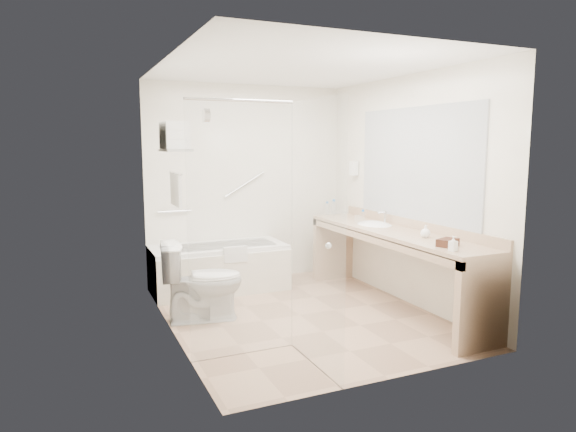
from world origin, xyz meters
name	(u,v)px	position (x,y,z in m)	size (l,w,h in m)	color
floor	(300,315)	(0.00, 0.00, 0.00)	(3.20, 3.20, 0.00)	tan
ceiling	(300,67)	(0.00, 0.00, 2.50)	(2.60, 3.20, 0.10)	white
wall_back	(247,184)	(0.00, 1.60, 1.25)	(2.60, 0.10, 2.50)	white
wall_front	(394,215)	(0.00, -1.60, 1.25)	(2.60, 0.10, 2.50)	white
wall_left	(170,201)	(-1.30, 0.00, 1.25)	(0.10, 3.20, 2.50)	white
wall_right	(407,190)	(1.30, 0.00, 1.25)	(0.10, 3.20, 2.50)	white
bathtub	(219,268)	(-0.50, 1.24, 0.28)	(1.60, 0.73, 0.59)	white
grab_bar_short	(175,211)	(-0.95, 1.56, 0.95)	(0.03, 0.03, 0.40)	silver
grab_bar_long	(245,184)	(-0.05, 1.56, 1.25)	(0.03, 0.03, 0.60)	silver
shower_enclosure	(277,232)	(-0.63, -0.93, 1.07)	(0.96, 0.91, 2.11)	silver
towel_shelf	(175,145)	(-1.17, 0.35, 1.75)	(0.24, 0.55, 0.81)	silver
vanity_counter	(392,249)	(1.02, -0.15, 0.64)	(0.55, 2.70, 0.95)	tan
sink	(374,227)	(1.05, 0.25, 0.82)	(0.40, 0.52, 0.14)	white
faucet	(385,217)	(1.20, 0.25, 0.93)	(0.03, 0.03, 0.14)	silver
mirror	(415,164)	(1.29, -0.15, 1.55)	(0.02, 2.00, 1.20)	#AEB4BB
hairdryer_unit	(354,168)	(1.25, 1.05, 1.45)	(0.08, 0.10, 0.18)	white
toilet	(202,281)	(-0.95, 0.27, 0.40)	(0.45, 0.81, 0.79)	white
amenity_basket	(448,243)	(0.96, -1.08, 0.88)	(0.20, 0.13, 0.07)	#462619
soap_bottle_a	(453,248)	(0.85, -1.27, 0.88)	(0.06, 0.13, 0.06)	white
soap_bottle_b	(425,233)	(1.05, -0.66, 0.90)	(0.10, 0.12, 0.10)	white
water_bottle_left	(363,218)	(0.91, 0.27, 0.93)	(0.05, 0.05, 0.18)	silver
water_bottle_mid	(334,208)	(0.99, 1.10, 0.94)	(0.06, 0.06, 0.21)	silver
water_bottle_right	(327,209)	(0.90, 1.10, 0.93)	(0.06, 0.06, 0.18)	silver
drinking_glass_near	(344,215)	(0.97, 0.80, 0.89)	(0.07, 0.07, 0.08)	silver
drinking_glass_far	(358,220)	(0.90, 0.36, 0.90)	(0.08, 0.08, 0.10)	silver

